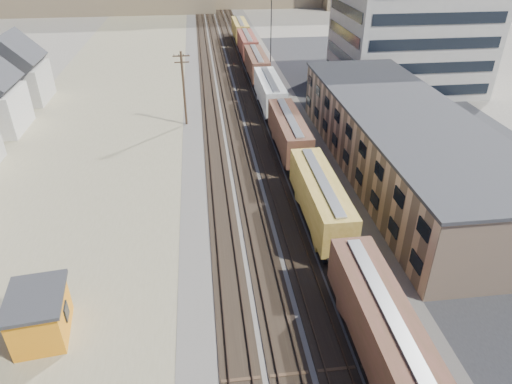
{
  "coord_description": "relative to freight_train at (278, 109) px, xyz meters",
  "views": [
    {
      "loc": [
        -6.34,
        -18.07,
        24.16
      ],
      "look_at": [
        -1.88,
        17.41,
        3.0
      ],
      "focal_mm": 32.0,
      "sensor_mm": 36.0,
      "label": 1
    }
  ],
  "objects": [
    {
      "name": "ground",
      "position": [
        -3.8,
        -38.83,
        -2.79
      ],
      "size": [
        300.0,
        300.0,
        0.0
      ],
      "primitive_type": "plane",
      "color": "#6B6356",
      "rests_on": "ground"
    },
    {
      "name": "ballast_bed",
      "position": [
        -3.8,
        11.17,
        -2.76
      ],
      "size": [
        18.0,
        200.0,
        0.06
      ],
      "primitive_type": "cube",
      "color": "#4C4742",
      "rests_on": "ground"
    },
    {
      "name": "dirt_yard",
      "position": [
        -23.8,
        1.17,
        -2.78
      ],
      "size": [
        24.0,
        180.0,
        0.03
      ],
      "primitive_type": "cube",
      "color": "#7B7154",
      "rests_on": "ground"
    },
    {
      "name": "asphalt_lot",
      "position": [
        18.2,
        -3.83,
        -2.77
      ],
      "size": [
        26.0,
        120.0,
        0.04
      ],
      "primitive_type": "cube",
      "color": "#232326",
      "rests_on": "ground"
    },
    {
      "name": "rail_tracks",
      "position": [
        -4.35,
        11.17,
        -2.68
      ],
      "size": [
        11.4,
        200.0,
        0.24
      ],
      "color": "black",
      "rests_on": "ground"
    },
    {
      "name": "freight_train",
      "position": [
        0.0,
        0.0,
        0.0
      ],
      "size": [
        3.0,
        119.74,
        4.46
      ],
      "color": "black",
      "rests_on": "ground"
    },
    {
      "name": "warehouse",
      "position": [
        11.18,
        -13.83,
        0.86
      ],
      "size": [
        12.4,
        40.4,
        7.25
      ],
      "color": "tan",
      "rests_on": "ground"
    },
    {
      "name": "office_tower",
      "position": [
        24.15,
        16.13,
        6.47
      ],
      "size": [
        22.6,
        18.6,
        18.45
      ],
      "color": "#9E998E",
      "rests_on": "ground"
    },
    {
      "name": "utility_pole_north",
      "position": [
        -12.3,
        3.17,
        2.5
      ],
      "size": [
        2.2,
        0.32,
        10.0
      ],
      "color": "#382619",
      "rests_on": "ground"
    },
    {
      "name": "radio_mast",
      "position": [
        2.2,
        21.17,
        6.33
      ],
      "size": [
        1.2,
        0.16,
        18.0
      ],
      "color": "black",
      "rests_on": "ground"
    },
    {
      "name": "maintenance_shed",
      "position": [
        -21.64,
        -33.46,
        -1.02
      ],
      "size": [
        4.16,
        5.1,
        3.46
      ],
      "color": "orange",
      "rests_on": "ground"
    },
    {
      "name": "parked_car_blue",
      "position": [
        19.5,
        16.02,
        -1.95
      ],
      "size": [
        5.92,
        6.48,
        1.68
      ],
      "primitive_type": "imported",
      "rotation": [
        0.0,
        0.0,
        0.66
      ],
      "color": "#171C51",
      "rests_on": "ground"
    },
    {
      "name": "parked_car_far",
      "position": [
        28.19,
        22.19,
        -1.95
      ],
      "size": [
        2.04,
        4.98,
        1.69
      ],
      "primitive_type": "imported",
      "rotation": [
        0.0,
        0.0,
        0.01
      ],
      "color": "white",
      "rests_on": "ground"
    }
  ]
}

